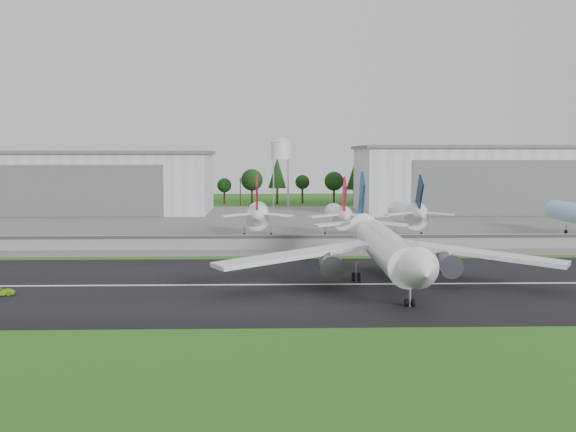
{
  "coord_description": "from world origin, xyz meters",
  "views": [
    {
      "loc": [
        -11.1,
        -108.03,
        21.38
      ],
      "look_at": [
        -6.54,
        40.0,
        9.0
      ],
      "focal_mm": 45.0,
      "sensor_mm": 36.0,
      "label": 1
    }
  ],
  "objects_px": {
    "main_airliner": "(386,256)",
    "parked_jet_red_b": "(339,216)",
    "parked_jet_red_a": "(258,215)",
    "parked_jet_navy": "(409,214)"
  },
  "relations": [
    {
      "from": "main_airliner",
      "to": "parked_jet_red_a",
      "type": "height_order",
      "value": "main_airliner"
    },
    {
      "from": "parked_jet_red_a",
      "to": "parked_jet_red_b",
      "type": "relative_size",
      "value": 1.0
    },
    {
      "from": "parked_jet_red_a",
      "to": "parked_jet_red_b",
      "type": "distance_m",
      "value": 21.02
    },
    {
      "from": "main_airliner",
      "to": "parked_jet_red_b",
      "type": "height_order",
      "value": "main_airliner"
    },
    {
      "from": "main_airliner",
      "to": "parked_jet_red_a",
      "type": "xyz_separation_m",
      "value": [
        -22.03,
        67.0,
        1.27
      ]
    },
    {
      "from": "parked_jet_red_a",
      "to": "parked_jet_navy",
      "type": "relative_size",
      "value": 1.0
    },
    {
      "from": "main_airliner",
      "to": "parked_jet_red_b",
      "type": "distance_m",
      "value": 66.97
    },
    {
      "from": "main_airliner",
      "to": "parked_jet_red_b",
      "type": "bearing_deg",
      "value": -87.7
    },
    {
      "from": "main_airliner",
      "to": "parked_jet_navy",
      "type": "height_order",
      "value": "main_airliner"
    },
    {
      "from": "parked_jet_red_b",
      "to": "parked_jet_navy",
      "type": "distance_m",
      "value": 18.23
    }
  ]
}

